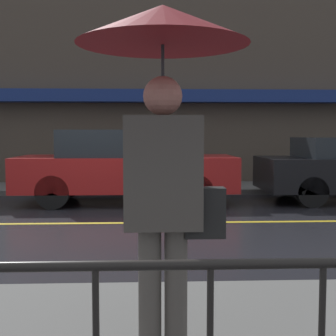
{
  "coord_description": "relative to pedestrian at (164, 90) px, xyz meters",
  "views": [
    {
      "loc": [
        0.95,
        -7.95,
        1.53
      ],
      "look_at": [
        1.15,
        -3.33,
        1.19
      ],
      "focal_mm": 50.0,
      "sensor_mm": 36.0,
      "label": 1
    }
  ],
  "objects": [
    {
      "name": "building_storefront",
      "position": [
        -1.05,
        11.03,
        1.0
      ],
      "size": [
        28.0,
        0.85,
        5.59
      ],
      "color": "#4C4238",
      "rests_on": "ground_plane"
    },
    {
      "name": "ground_plane",
      "position": [
        -1.05,
        5.2,
        -1.79
      ],
      "size": [
        80.0,
        80.0,
        0.0
      ],
      "primitive_type": "plane",
      "color": "black"
    },
    {
      "name": "car_red",
      "position": [
        -0.6,
        7.56,
        -0.97
      ],
      "size": [
        4.73,
        1.85,
        1.61
      ],
      "color": "maroon",
      "rests_on": "ground_plane"
    },
    {
      "name": "sidewalk_far",
      "position": [
        -1.05,
        9.86,
        -1.72
      ],
      "size": [
        28.0,
        2.09,
        0.13
      ],
      "color": "#60605E",
      "rests_on": "ground_plane"
    },
    {
      "name": "lane_marking",
      "position": [
        -1.05,
        5.2,
        -1.78
      ],
      "size": [
        25.2,
        0.12,
        0.01
      ],
      "color": "gold",
      "rests_on": "ground_plane"
    },
    {
      "name": "pedestrian",
      "position": [
        0.0,
        0.0,
        0.0
      ],
      "size": [
        1.01,
        1.01,
        2.14
      ],
      "color": "#4C4742",
      "rests_on": "sidewalk_near"
    }
  ]
}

